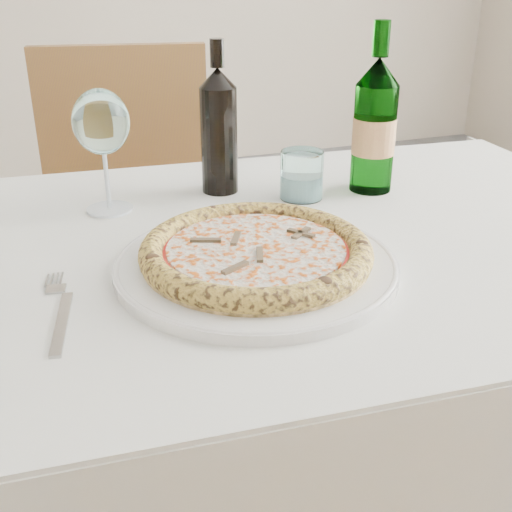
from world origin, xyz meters
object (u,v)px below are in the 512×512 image
at_px(chair_far, 130,211).
at_px(wine_glass, 101,125).
at_px(dining_table, 233,300).
at_px(tumbler, 302,178).
at_px(wine_bottle, 219,129).
at_px(pizza, 256,252).
at_px(plate, 256,264).
at_px(beer_bottle, 375,126).

bearing_deg(chair_far, wine_glass, -101.18).
bearing_deg(dining_table, tumbler, 38.70).
bearing_deg(wine_bottle, tumbler, -34.68).
xyz_separation_m(dining_table, wine_bottle, (0.05, 0.21, 0.20)).
xyz_separation_m(wine_glass, wine_bottle, (0.19, 0.03, -0.03)).
distance_m(wine_glass, wine_bottle, 0.20).
bearing_deg(pizza, wine_glass, 117.21).
bearing_deg(pizza, plate, 60.00).
distance_m(plate, wine_bottle, 0.33).
relative_size(wine_glass, beer_bottle, 0.69).
relative_size(wine_glass, tumbler, 2.40).
height_order(pizza, beer_bottle, beer_bottle).
relative_size(chair_far, tumbler, 11.60).
bearing_deg(chair_far, wine_bottle, -81.52).
bearing_deg(pizza, chair_far, 92.16).
distance_m(chair_far, wine_bottle, 0.64).
xyz_separation_m(pizza, beer_bottle, (0.30, 0.23, 0.09)).
xyz_separation_m(plate, wine_bottle, (0.05, 0.31, 0.10)).
bearing_deg(beer_bottle, plate, -141.95).
height_order(plate, beer_bottle, beer_bottle).
xyz_separation_m(wine_glass, tumbler, (0.31, -0.05, -0.10)).
bearing_deg(plate, tumbler, 54.54).
height_order(plate, tumbler, tumbler).
bearing_deg(dining_table, wine_glass, 128.46).
xyz_separation_m(dining_table, chair_far, (-0.03, 0.76, -0.13)).
bearing_deg(plate, wine_bottle, 81.19).
bearing_deg(dining_table, pizza, -90.00).
height_order(chair_far, pizza, chair_far).
bearing_deg(dining_table, beer_bottle, 23.99).
bearing_deg(chair_far, dining_table, -87.55).
bearing_deg(wine_bottle, wine_glass, -171.08).
relative_size(dining_table, chair_far, 1.50).
relative_size(wine_glass, wine_bottle, 0.76).
relative_size(tumbler, wine_bottle, 0.32).
relative_size(dining_table, wine_bottle, 5.54).
distance_m(dining_table, chair_far, 0.77).
relative_size(dining_table, wine_glass, 7.26).
xyz_separation_m(dining_table, wine_glass, (-0.15, 0.18, 0.23)).
bearing_deg(tumbler, wine_glass, 170.78).
height_order(pizza, wine_bottle, wine_bottle).
height_order(tumbler, beer_bottle, beer_bottle).
bearing_deg(tumbler, beer_bottle, -0.50).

